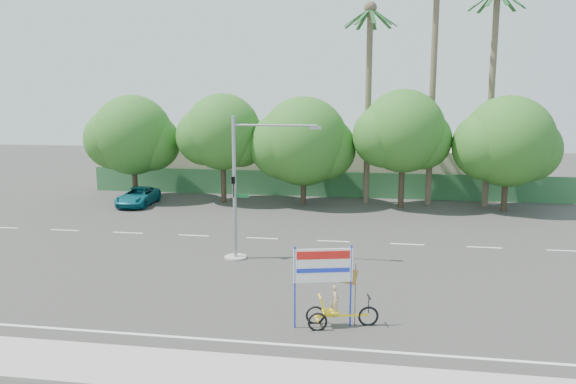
# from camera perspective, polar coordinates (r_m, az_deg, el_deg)

# --- Properties ---
(ground) EXTENTS (120.00, 120.00, 0.00)m
(ground) POSITION_cam_1_polar(r_m,az_deg,el_deg) (23.75, -1.85, -9.74)
(ground) COLOR #33302D
(ground) RESTS_ON ground
(sidewalk_near) EXTENTS (50.00, 2.40, 0.12)m
(sidewalk_near) POSITION_cam_1_polar(r_m,az_deg,el_deg) (17.04, -6.90, -17.89)
(sidewalk_near) COLOR gray
(sidewalk_near) RESTS_ON ground
(fence) EXTENTS (38.00, 0.08, 2.00)m
(fence) POSITION_cam_1_polar(r_m,az_deg,el_deg) (44.22, 3.46, 0.80)
(fence) COLOR #336B3D
(fence) RESTS_ON ground
(building_left) EXTENTS (12.00, 8.00, 4.00)m
(building_left) POSITION_cam_1_polar(r_m,az_deg,el_deg) (50.40, -7.41, 3.00)
(building_left) COLOR beige
(building_left) RESTS_ON ground
(building_right) EXTENTS (14.00, 8.00, 3.60)m
(building_right) POSITION_cam_1_polar(r_m,az_deg,el_deg) (48.49, 13.46, 2.30)
(building_right) COLOR beige
(building_right) RESTS_ON ground
(tree_far_left) EXTENTS (7.14, 6.00, 7.96)m
(tree_far_left) POSITION_cam_1_polar(r_m,az_deg,el_deg) (44.09, -15.54, 5.35)
(tree_far_left) COLOR #473828
(tree_far_left) RESTS_ON ground
(tree_left) EXTENTS (6.66, 5.60, 8.07)m
(tree_left) POSITION_cam_1_polar(r_m,az_deg,el_deg) (41.64, -6.72, 5.81)
(tree_left) COLOR #473828
(tree_left) RESTS_ON ground
(tree_center) EXTENTS (7.62, 6.40, 7.85)m
(tree_center) POSITION_cam_1_polar(r_m,az_deg,el_deg) (40.47, 1.52, 4.91)
(tree_center) COLOR #473828
(tree_center) RESTS_ON ground
(tree_right) EXTENTS (6.90, 5.80, 8.36)m
(tree_right) POSITION_cam_1_polar(r_m,az_deg,el_deg) (40.08, 11.55, 5.77)
(tree_right) COLOR #473828
(tree_right) RESTS_ON ground
(tree_far_right) EXTENTS (7.38, 6.20, 7.94)m
(tree_far_right) POSITION_cam_1_polar(r_m,az_deg,el_deg) (41.02, 21.36, 4.55)
(tree_far_right) COLOR #473828
(tree_far_right) RESTS_ON ground
(palm_tall) EXTENTS (3.73, 3.79, 17.45)m
(palm_tall) POSITION_cam_1_polar(r_m,az_deg,el_deg) (41.69, 14.61, 13.00)
(palm_tall) COLOR #70604C
(palm_tall) RESTS_ON ground
(palm_mid) EXTENTS (3.73, 3.79, 15.45)m
(palm_mid) POSITION_cam_1_polar(r_m,az_deg,el_deg) (42.19, 20.06, 11.24)
(palm_mid) COLOR #70604C
(palm_mid) RESTS_ON ground
(palm_short) EXTENTS (3.73, 3.79, 14.45)m
(palm_short) POSITION_cam_1_polar(r_m,az_deg,el_deg) (41.47, 8.20, 11.01)
(palm_short) COLOR #70604C
(palm_short) RESTS_ON ground
(traffic_signal) EXTENTS (4.72, 1.10, 7.00)m
(traffic_signal) POSITION_cam_1_polar(r_m,az_deg,el_deg) (27.22, -4.83, -0.86)
(traffic_signal) COLOR gray
(traffic_signal) RESTS_ON ground
(trike_billboard) EXTENTS (2.94, 1.10, 2.95)m
(trike_billboard) POSITION_cam_1_polar(r_m,az_deg,el_deg) (19.72, 4.39, -10.28)
(trike_billboard) COLOR black
(trike_billboard) RESTS_ON ground
(pickup_truck) EXTENTS (2.41, 4.78, 1.30)m
(pickup_truck) POSITION_cam_1_polar(r_m,az_deg,el_deg) (42.25, -15.02, -0.44)
(pickup_truck) COLOR #106575
(pickup_truck) RESTS_ON ground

